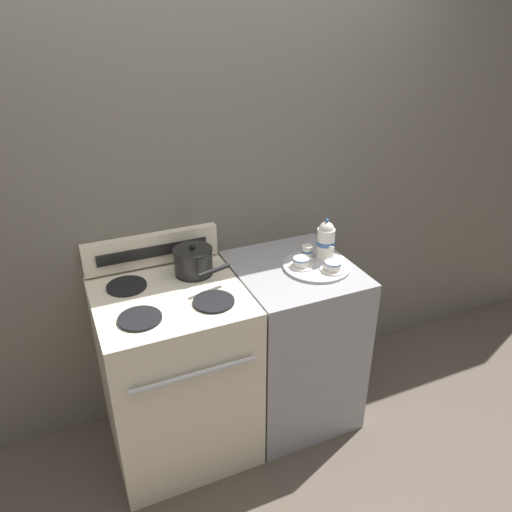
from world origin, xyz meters
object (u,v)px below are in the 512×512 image
Objects in this scene: stove at (176,373)px; teapot at (325,240)px; teacup_right at (301,262)px; creamer_jug at (307,251)px; serving_tray at (317,266)px; saucepan at (194,260)px; teacup_left at (333,266)px.

stove is 1.00m from teapot.
creamer_jug reaches higher than teacup_right.
serving_tray is 1.54× the size of teapot.
teacup_left is at bearing -22.95° from saucepan.
creamer_jug is at bearing 46.49° from teacup_right.
creamer_jug reaches higher than stove.
teapot is 1.78× the size of teacup_left.
teacup_right is (-0.15, -0.03, -0.08)m from teapot.
teacup_left and teacup_right have the same top height.
teacup_left is 1.00× the size of teacup_right.
teapot is at bearing -40.12° from creamer_jug.
saucepan is at bearing 167.93° from teapot.
stove is 15.36× the size of creamer_jug.
teapot is (0.65, -0.14, 0.04)m from saucepan.
creamer_jug reaches higher than serving_tray.
serving_tray reaches higher than stove.
serving_tray is at bearing -13.69° from teacup_right.
teacup_left is at bearing -38.97° from teacup_right.
teapot is 0.15m from teacup_left.
saucepan is 2.41× the size of teacup_left.
serving_tray is at bearing -146.84° from teapot.
saucepan is at bearing 172.05° from creamer_jug.
teacup_left is 0.16m from teacup_right.
teacup_left reaches higher than serving_tray.
teacup_left is at bearing -8.80° from stove.
serving_tray is at bearing -90.50° from creamer_jug.
teacup_left reaches higher than stove.
teapot is at bearing 10.02° from teacup_right.
serving_tray is 0.14m from teapot.
teapot reaches higher than teacup_right.
teapot reaches higher than saucepan.
stove is 0.94m from teacup_left.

